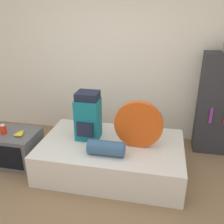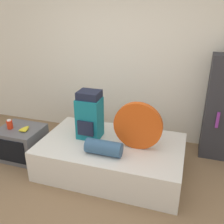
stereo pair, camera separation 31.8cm
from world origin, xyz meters
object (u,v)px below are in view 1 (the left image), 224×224
at_px(television, 16,148).
at_px(tent_bag, 138,125).
at_px(canister, 3,129).
at_px(backpack, 88,116).
at_px(sleeping_roll, 106,148).

bearing_deg(television, tent_bag, 2.69).
xyz_separation_m(tent_bag, canister, (-1.87, -0.12, -0.20)).
xyz_separation_m(tent_bag, television, (-1.75, -0.08, -0.51)).
distance_m(backpack, canister, 1.22).
distance_m(tent_bag, canister, 1.89).
xyz_separation_m(backpack, canister, (-1.18, -0.21, -0.22)).
height_order(tent_bag, canister, tent_bag).
height_order(tent_bag, sleeping_roll, tent_bag).
bearing_deg(tent_bag, sleeping_roll, -141.35).
height_order(tent_bag, television, tent_bag).
bearing_deg(canister, tent_bag, 3.68).
bearing_deg(canister, backpack, 9.97).
bearing_deg(backpack, tent_bag, -7.16).
relative_size(tent_bag, television, 1.00).
bearing_deg(television, canister, -163.35).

